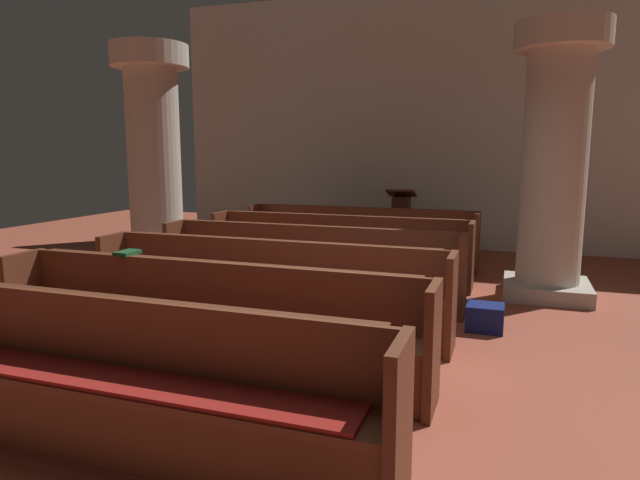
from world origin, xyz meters
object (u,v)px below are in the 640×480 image
pew_row_0 (359,235)px  pillar_far_side (154,157)px  pew_row_2 (307,262)px  pew_row_3 (266,284)px  pew_row_5 (99,373)px  pillar_aisle_side (555,158)px  hymn_book (127,253)px  kneeler_box_navy (485,317)px  lectern (401,226)px  pew_row_1 (337,246)px  pew_row_4 (203,318)px

pew_row_0 → pillar_far_side: 3.17m
pew_row_2 → pew_row_3: (0.00, -1.12, 0.00)m
pew_row_3 → pillar_far_side: pillar_far_side is taller
pew_row_2 → pillar_far_side: 2.92m
pew_row_5 → pillar_aisle_side: (2.60, 4.54, 1.17)m
pew_row_2 → pillar_aisle_side: 3.09m
pew_row_3 → pew_row_2: bearing=90.0°
pillar_aisle_side → pillar_far_side: same height
pillar_aisle_side → hymn_book: pillar_aisle_side is taller
pew_row_5 → pillar_far_side: size_ratio=1.12×
pew_row_0 → pew_row_2: bearing=-90.0°
pew_row_2 → kneeler_box_navy: pew_row_2 is taller
pew_row_3 → pillar_aisle_side: size_ratio=1.12×
pew_row_2 → lectern: 3.57m
pew_row_1 → pillar_aisle_side: pillar_aisle_side is taller
kneeler_box_navy → pew_row_3: bearing=-159.8°
pew_row_4 → pillar_far_side: size_ratio=1.12×
pew_row_0 → pew_row_5: 5.62m
pew_row_3 → lectern: size_ratio=3.24×
pew_row_0 → lectern: lectern is taller
pew_row_4 → pillar_far_side: 4.13m
pew_row_4 → kneeler_box_navy: pew_row_4 is taller
pew_row_3 → pew_row_5: same height
pew_row_0 → hymn_book: size_ratio=16.66×
pillar_aisle_side → lectern: (-2.22, 2.38, -1.18)m
pew_row_3 → kneeler_box_navy: (1.98, 0.73, -0.34)m
pew_row_3 → pillar_aisle_side: pillar_aisle_side is taller
pew_row_4 → pew_row_5: same height
pillar_far_side → pew_row_4: bearing=-49.8°
pew_row_5 → lectern: bearing=86.8°
pew_row_0 → pew_row_5: same height
pew_row_5 → pillar_aisle_side: pillar_aisle_side is taller
pew_row_1 → kneeler_box_navy: size_ratio=10.06×
pew_row_1 → pew_row_2: size_ratio=1.00×
pillar_aisle_side → hymn_book: (-3.42, -3.23, -0.76)m
pew_row_4 → hymn_book: hymn_book is taller
pew_row_5 → pew_row_4: bearing=90.0°
pew_row_1 → pew_row_2: bearing=-90.0°
pew_row_1 → kneeler_box_navy: (1.98, -1.52, -0.34)m
pew_row_1 → pew_row_4: same height
pew_row_0 → hymn_book: 4.40m
pew_row_0 → pew_row_1: same height
pew_row_2 → pillar_far_side: size_ratio=1.12×
pew_row_3 → lectern: lectern is taller
pillar_aisle_side → pew_row_3: bearing=-138.6°
pew_row_5 → pillar_aisle_side: bearing=60.2°
pew_row_2 → pew_row_4: size_ratio=1.00×
pillar_aisle_side → pillar_far_side: size_ratio=1.00×
pew_row_5 → pew_row_0: bearing=90.0°
pew_row_2 → pew_row_5: (0.00, -3.37, 0.00)m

